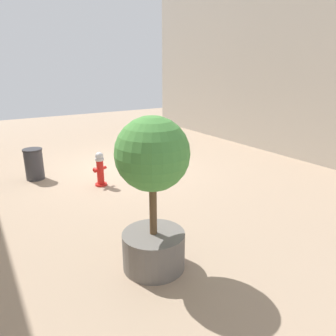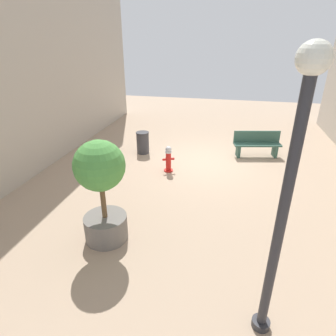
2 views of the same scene
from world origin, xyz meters
TOP-DOWN VIEW (x-y plane):
  - ground_plane at (0.00, 0.00)m, footprint 23.40×23.40m
  - fire_hydrant at (1.08, 1.09)m, footprint 0.39×0.37m
  - bench_near at (-1.88, -0.97)m, footprint 1.79×0.80m
  - planter_tree at (1.66, 4.86)m, footprint 1.05×1.05m
  - street_lamp at (-1.58, 6.36)m, footprint 0.36×0.36m
  - trash_bin at (2.41, -0.32)m, footprint 0.50×0.50m

SIDE VIEW (x-z plane):
  - ground_plane at x=0.00m, z-range 0.00..0.00m
  - trash_bin at x=2.41m, z-range 0.00..0.85m
  - fire_hydrant at x=1.08m, z-range 0.00..0.89m
  - bench_near at x=-1.88m, z-range 0.02..0.97m
  - planter_tree at x=1.66m, z-range 0.18..2.50m
  - street_lamp at x=-1.58m, z-range 0.48..4.62m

